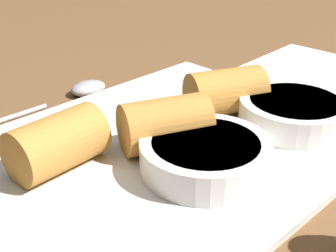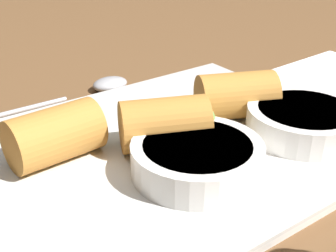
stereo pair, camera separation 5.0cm
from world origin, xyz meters
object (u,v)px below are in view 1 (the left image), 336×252
Objects in this scene: spoon at (75,93)px; napkin at (306,72)px; dipping_bowl_far at (294,111)px; serving_plate at (168,152)px; dipping_bowl_near at (205,155)px.

spoon is 27.08cm from napkin.
dipping_bowl_far reaches higher than napkin.
serving_plate reaches higher than napkin.
serving_plate is 25.59cm from napkin.
napkin is at bearing -174.63° from serving_plate.
dipping_bowl_near is 10.94cm from dipping_bowl_far.
dipping_bowl_near reaches higher than spoon.
dipping_bowl_near is at bearing -3.05° from dipping_bowl_far.
dipping_bowl_far reaches higher than spoon.
dipping_bowl_near is 27.24cm from napkin.
dipping_bowl_near reaches higher than napkin.
spoon is at bearing -68.56° from dipping_bowl_far.
dipping_bowl_near is at bearing 80.56° from serving_plate.
dipping_bowl_far is 0.50× the size of spoon.
dipping_bowl_far is (-10.17, 5.13, 2.00)cm from serving_plate.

